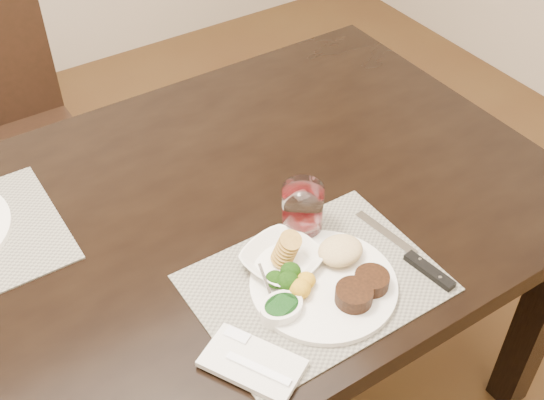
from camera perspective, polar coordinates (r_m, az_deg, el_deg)
dining_table at (r=1.47m, az=-12.64°, el=-6.62°), size 2.00×1.00×0.75m
chair_far at (r=2.28m, az=-21.39°, el=5.85°), size 0.42×0.42×0.90m
placemat_near at (r=1.32m, az=3.62°, el=-6.95°), size 0.46×0.34×0.00m
dinner_plate at (r=1.31m, az=4.90°, el=-6.62°), size 0.28×0.28×0.05m
napkin_fork at (r=1.20m, az=-1.66°, el=-13.46°), size 0.17×0.20×0.02m
steak_knife at (r=1.38m, az=12.15°, el=-5.03°), size 0.04×0.27×0.01m
cracker_bowl at (r=1.33m, az=0.83°, el=-5.01°), size 0.18×0.18×0.07m
sauce_ramekin at (r=1.25m, az=0.79°, el=-9.12°), size 0.08×0.12×0.07m
wine_glass_near at (r=1.38m, az=2.56°, el=-1.01°), size 0.08×0.08×0.12m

